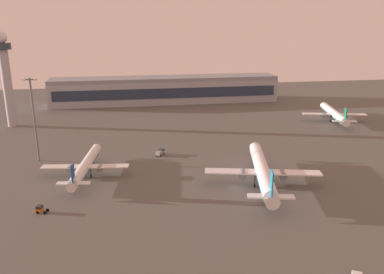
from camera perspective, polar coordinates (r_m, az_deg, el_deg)
ground_plane at (r=122.88m, az=6.34°, el=-7.43°), size 416.00×416.00×0.00m
terminal_building at (r=251.07m, az=-3.89°, el=6.97°), size 143.42×22.40×16.40m
control_tower at (r=208.18m, az=-25.78°, el=8.44°), size 8.00×8.00×45.80m
airplane_terminal_side at (r=124.67m, az=10.36°, el=-4.97°), size 36.52×46.60×12.07m
airplane_taxiway_distant at (r=134.71m, az=-15.44°, el=-4.09°), size 29.14×37.31×9.58m
airplane_near_gate at (r=214.73m, az=20.25°, el=3.24°), size 32.44×41.39×10.73m
pushback_tug at (r=114.41m, az=-21.50°, el=-9.86°), size 3.45×2.57×2.05m
maintenance_van at (r=150.99m, az=-4.71°, el=-2.26°), size 3.96×4.52×2.25m
apron_light_central at (r=151.27m, az=-22.29°, el=2.96°), size 4.80×0.90×31.00m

